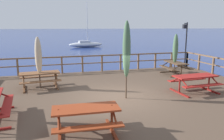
# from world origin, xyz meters

# --- Properties ---
(ground_plane) EXTENTS (600.00, 600.00, 0.00)m
(ground_plane) POSITION_xyz_m (0.00, 0.00, 0.00)
(ground_plane) COLOR navy
(wooden_deck) EXTENTS (14.51, 11.25, 0.70)m
(wooden_deck) POSITION_xyz_m (0.00, 0.00, 0.35)
(wooden_deck) COLOR brown
(wooden_deck) RESTS_ON ground
(railing_waterside_far) EXTENTS (14.31, 0.10, 1.09)m
(railing_waterside_far) POSITION_xyz_m (0.00, 5.48, 1.42)
(railing_waterside_far) COLOR brown
(railing_waterside_far) RESTS_ON wooden_deck
(picnic_table_mid_centre) EXTENTS (2.00, 1.47, 0.78)m
(picnic_table_mid_centre) POSITION_xyz_m (3.57, -0.26, 1.26)
(picnic_table_mid_centre) COLOR maroon
(picnic_table_mid_centre) RESTS_ON wooden_deck
(picnic_table_front_left) EXTENTS (1.96, 1.56, 0.78)m
(picnic_table_front_left) POSITION_xyz_m (-3.17, 2.37, 1.25)
(picnic_table_front_left) COLOR brown
(picnic_table_front_left) RESTS_ON wooden_deck
(picnic_table_mid_right) EXTENTS (1.48, 1.80, 0.78)m
(picnic_table_mid_right) POSITION_xyz_m (4.79, 3.29, 1.25)
(picnic_table_mid_right) COLOR brown
(picnic_table_mid_right) RESTS_ON wooden_deck
(picnic_table_back_left) EXTENTS (1.89, 1.49, 0.78)m
(picnic_table_back_left) POSITION_xyz_m (-1.81, -2.88, 1.25)
(picnic_table_back_left) COLOR #993819
(picnic_table_back_left) RESTS_ON wooden_deck
(patio_umbrella_short_mid) EXTENTS (0.32, 0.32, 3.17)m
(patio_umbrella_short_mid) POSITION_xyz_m (0.29, -0.26, 2.71)
(patio_umbrella_short_mid) COLOR #4C3828
(patio_umbrella_short_mid) RESTS_ON wooden_deck
(patio_umbrella_short_front) EXTENTS (0.32, 0.32, 2.48)m
(patio_umbrella_short_front) POSITION_xyz_m (-3.17, 2.34, 2.27)
(patio_umbrella_short_front) COLOR #4C3828
(patio_umbrella_short_front) RESTS_ON wooden_deck
(patio_umbrella_tall_back_right) EXTENTS (0.32, 0.32, 2.49)m
(patio_umbrella_tall_back_right) POSITION_xyz_m (4.75, 3.34, 2.28)
(patio_umbrella_tall_back_right) COLOR #4C3828
(patio_umbrella_tall_back_right) RESTS_ON wooden_deck
(lamp_post_hooked) EXTENTS (0.58, 0.49, 3.20)m
(lamp_post_hooked) POSITION_xyz_m (6.40, 4.80, 2.81)
(lamp_post_hooked) COLOR black
(lamp_post_hooked) RESTS_ON wooden_deck
(sailboat_distant) EXTENTS (6.11, 2.15, 7.72)m
(sailboat_distant) POSITION_xyz_m (3.69, 30.30, 0.51)
(sailboat_distant) COLOR silver
(sailboat_distant) RESTS_ON ground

